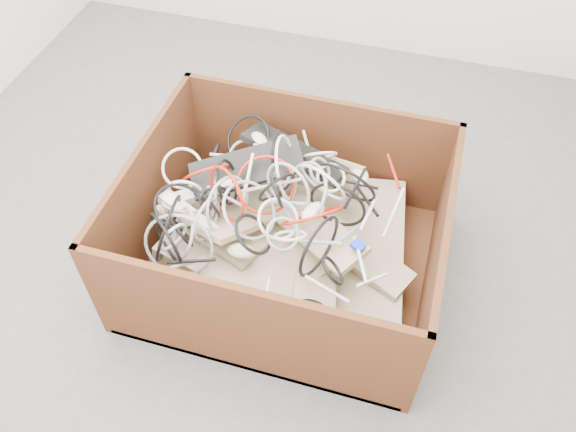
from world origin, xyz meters
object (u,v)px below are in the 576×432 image
(power_strip_right, at_px, (189,215))
(power_strip_left, at_px, (198,193))
(vga_plug, at_px, (358,245))
(cardboard_box, at_px, (283,246))

(power_strip_right, bearing_deg, power_strip_left, 114.03)
(power_strip_left, height_order, vga_plug, power_strip_left)
(power_strip_left, distance_m, vga_plug, 0.63)
(vga_plug, bearing_deg, power_strip_right, -148.31)
(cardboard_box, height_order, power_strip_left, cardboard_box)
(power_strip_right, height_order, vga_plug, power_strip_right)
(cardboard_box, distance_m, power_strip_right, 0.40)
(vga_plug, bearing_deg, power_strip_left, -158.49)
(power_strip_left, distance_m, power_strip_right, 0.11)
(power_strip_left, relative_size, vga_plug, 6.03)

